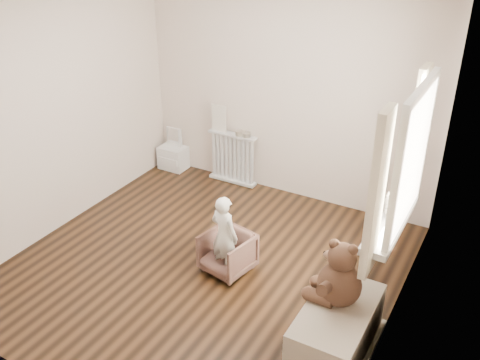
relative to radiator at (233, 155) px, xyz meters
The scene contains 19 objects.
floor 1.84m from the radiator, 68.98° to the right, with size 3.60×3.60×0.01m, color black.
back_wall 1.12m from the radiator, 10.53° to the left, with size 3.60×0.02×2.60m, color silver.
front_wall 3.65m from the radiator, 79.49° to the right, with size 3.60×0.02×2.60m, color silver.
left_wall 2.23m from the radiator, 124.50° to the right, with size 0.02×3.60×2.60m, color silver.
right_wall 3.10m from the radiator, 34.49° to the right, with size 0.02×3.60×2.60m, color silver.
window 2.97m from the radiator, 29.84° to the right, with size 0.03×0.90×1.10m, color white.
window_sill 2.74m from the radiator, 30.79° to the right, with size 0.22×1.10×0.06m, color silver.
curtain_left 3.17m from the radiator, 40.35° to the right, with size 0.06×0.26×1.30m, color beige.
curtain_right 2.63m from the radiator, 19.44° to the right, with size 0.06×0.26×1.30m, color beige.
radiator is the anchor object (origin of this frame).
paper_doll 0.49m from the radiator, behind, with size 0.20×0.02×0.34m, color beige.
tin_a 0.33m from the radiator, ahead, with size 0.10×0.10×0.06m, color #A59E8C.
tin_b 0.37m from the radiator, ahead, with size 0.10×0.10×0.06m, color #A59E8C.
toy_vanity 0.91m from the radiator, behind, with size 0.36×0.26×0.56m, color silver.
armchair 1.85m from the radiator, 61.68° to the right, with size 0.44×0.45×0.41m, color brown.
child 1.89m from the radiator, 62.40° to the right, with size 0.30×0.20×0.83m, color white.
toy_bench 3.04m from the radiator, 44.46° to the right, with size 0.50×0.94×0.44m, color #C2B598.
teddy_bear 2.97m from the radiator, 43.91° to the right, with size 0.45×0.35×0.55m, color #382216, non-canonical shape.
plush_cat 2.73m from the radiator, 30.05° to the right, with size 0.18×0.30×0.25m, color #6E675C, non-canonical shape.
Camera 1 is at (2.41, -3.59, 3.23)m, focal length 40.00 mm.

